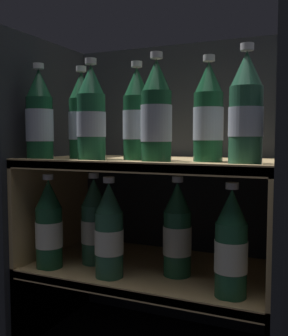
% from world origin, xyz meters
% --- Properties ---
extents(fridge_back_wall, '(0.69, 0.02, 0.84)m').
position_xyz_m(fridge_back_wall, '(0.00, 0.37, 0.42)').
color(fridge_back_wall, '#23262B').
rests_on(fridge_back_wall, ground_plane).
extents(fridge_side_left, '(0.02, 0.40, 0.84)m').
position_xyz_m(fridge_side_left, '(-0.33, 0.18, 0.42)').
color(fridge_side_left, '#23262B').
rests_on(fridge_side_left, ground_plane).
extents(fridge_side_right, '(0.02, 0.40, 0.84)m').
position_xyz_m(fridge_side_right, '(0.33, 0.18, 0.42)').
color(fridge_side_right, '#23262B').
rests_on(fridge_side_right, ground_plane).
extents(shelf_lower, '(0.65, 0.36, 0.23)m').
position_xyz_m(shelf_lower, '(0.00, 0.17, 0.18)').
color(shelf_lower, tan).
rests_on(shelf_lower, ground_plane).
extents(shelf_upper, '(0.65, 0.36, 0.51)m').
position_xyz_m(shelf_upper, '(0.00, 0.17, 0.38)').
color(shelf_upper, tan).
rests_on(shelf_upper, ground_plane).
extents(bottle_upper_front_0, '(0.07, 0.07, 0.25)m').
position_xyz_m(bottle_upper_front_0, '(-0.27, 0.06, 0.62)').
color(bottle_upper_front_0, '#144228').
rests_on(bottle_upper_front_0, shelf_upper).
extents(bottle_upper_front_1, '(0.07, 0.07, 0.25)m').
position_xyz_m(bottle_upper_front_1, '(-0.11, 0.06, 0.62)').
color(bottle_upper_front_1, '#1E5638').
rests_on(bottle_upper_front_1, shelf_upper).
extents(bottle_upper_front_2, '(0.07, 0.07, 0.25)m').
position_xyz_m(bottle_upper_front_2, '(0.06, 0.06, 0.62)').
color(bottle_upper_front_2, '#194C2D').
rests_on(bottle_upper_front_2, shelf_upper).
extents(bottle_upper_front_3, '(0.07, 0.07, 0.25)m').
position_xyz_m(bottle_upper_front_3, '(0.26, 0.06, 0.62)').
color(bottle_upper_front_3, '#285B42').
rests_on(bottle_upper_front_3, shelf_upper).
extents(bottle_upper_back_0, '(0.07, 0.07, 0.25)m').
position_xyz_m(bottle_upper_back_0, '(-0.19, 0.14, 0.62)').
color(bottle_upper_back_0, '#194C2D').
rests_on(bottle_upper_back_0, shelf_upper).
extents(bottle_upper_back_1, '(0.07, 0.07, 0.25)m').
position_xyz_m(bottle_upper_back_1, '(-0.03, 0.14, 0.62)').
color(bottle_upper_back_1, '#194C2D').
rests_on(bottle_upper_back_1, shelf_upper).
extents(bottle_upper_back_2, '(0.07, 0.07, 0.25)m').
position_xyz_m(bottle_upper_back_2, '(0.16, 0.14, 0.62)').
color(bottle_upper_back_2, '#194C2D').
rests_on(bottle_upper_back_2, shelf_upper).
extents(bottle_lower_front_0, '(0.07, 0.07, 0.25)m').
position_xyz_m(bottle_lower_front_0, '(-0.25, 0.06, 0.33)').
color(bottle_lower_front_0, '#194C2D').
rests_on(bottle_lower_front_0, shelf_lower).
extents(bottle_lower_front_1, '(0.07, 0.07, 0.25)m').
position_xyz_m(bottle_lower_front_1, '(-0.07, 0.06, 0.33)').
color(bottle_lower_front_1, '#285B42').
rests_on(bottle_lower_front_1, shelf_lower).
extents(bottle_lower_front_2, '(0.07, 0.07, 0.25)m').
position_xyz_m(bottle_lower_front_2, '(0.23, 0.06, 0.33)').
color(bottle_lower_front_2, '#1E5638').
rests_on(bottle_lower_front_2, shelf_lower).
extents(bottle_lower_back_0, '(0.07, 0.07, 0.25)m').
position_xyz_m(bottle_lower_back_0, '(-0.16, 0.14, 0.33)').
color(bottle_lower_back_0, '#285B42').
rests_on(bottle_lower_back_0, shelf_lower).
extents(bottle_lower_back_1, '(0.07, 0.07, 0.25)m').
position_xyz_m(bottle_lower_back_1, '(0.08, 0.14, 0.33)').
color(bottle_lower_back_1, '#1E5638').
rests_on(bottle_lower_back_1, shelf_lower).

